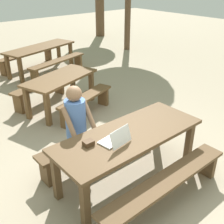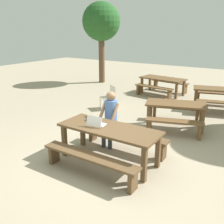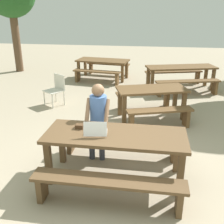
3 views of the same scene
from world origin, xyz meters
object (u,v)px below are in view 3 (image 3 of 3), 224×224
object	(u,v)px
plastic_chair	(56,89)
picnic_table_mid	(103,62)
laptop	(96,131)
picnic_table_front	(115,140)
person_seated	(98,116)
picnic_table_distant	(181,70)
picnic_table_rear	(152,93)
small_pouch	(80,126)

from	to	relation	value
plastic_chair	picnic_table_mid	world-z (taller)	plastic_chair
laptop	picnic_table_front	bearing A→B (deg)	-177.23
picnic_table_front	plastic_chair	bearing A→B (deg)	123.32
picnic_table_front	laptop	xyz separation A→B (m)	(-0.29, -0.05, 0.16)
plastic_chair	picnic_table_mid	bearing A→B (deg)	110.27
person_seated	picnic_table_distant	size ratio (longest dim) A/B	0.58
picnic_table_rear	picnic_table_distant	xyz separation A→B (m)	(0.88, 2.57, 0.03)
small_pouch	plastic_chair	world-z (taller)	small_pouch
person_seated	picnic_table_front	bearing A→B (deg)	-58.56
picnic_table_front	picnic_table_distant	xyz separation A→B (m)	(1.38, 5.18, -0.02)
picnic_table_front	laptop	distance (m)	0.33
picnic_table_front	picnic_table_rear	distance (m)	2.66
laptop	picnic_table_distant	bearing A→B (deg)	-115.68
picnic_table_front	picnic_table_mid	size ratio (longest dim) A/B	1.09
small_pouch	plastic_chair	xyz separation A→B (m)	(-1.49, 3.04, -0.35)
laptop	picnic_table_mid	world-z (taller)	laptop
laptop	picnic_table_distant	world-z (taller)	laptop
small_pouch	picnic_table_distant	size ratio (longest dim) A/B	0.05
picnic_table_front	plastic_chair	distance (m)	3.78
small_pouch	laptop	bearing A→B (deg)	-30.67
laptop	small_pouch	xyz separation A→B (m)	(-0.29, 0.17, -0.02)
picnic_table_rear	picnic_table_distant	world-z (taller)	picnic_table_distant
small_pouch	picnic_table_distant	bearing A→B (deg)	68.79
picnic_table_front	picnic_table_distant	distance (m)	5.36
picnic_table_rear	small_pouch	bearing A→B (deg)	-131.48
plastic_chair	picnic_table_rear	bearing A→B (deg)	22.09
person_seated	picnic_table_mid	distance (m)	5.59
picnic_table_distant	laptop	bearing A→B (deg)	-123.60
small_pouch	person_seated	xyz separation A→B (m)	(0.19, 0.53, -0.02)
small_pouch	person_seated	size ratio (longest dim) A/B	0.09
person_seated	picnic_table_rear	bearing A→B (deg)	65.48
picnic_table_rear	picnic_table_distant	size ratio (longest dim) A/B	0.77
person_seated	laptop	bearing A→B (deg)	-81.44
picnic_table_rear	laptop	bearing A→B (deg)	-124.48
person_seated	small_pouch	bearing A→B (deg)	-109.64
picnic_table_front	picnic_table_mid	distance (m)	6.30
plastic_chair	picnic_table_rear	world-z (taller)	plastic_chair
laptop	picnic_table_distant	size ratio (longest dim) A/B	0.16
plastic_chair	person_seated	bearing A→B (deg)	-22.11
picnic_table_rear	plastic_chair	bearing A→B (deg)	150.03
picnic_table_front	plastic_chair	xyz separation A→B (m)	(-2.07, 3.16, -0.22)
picnic_table_mid	person_seated	bearing A→B (deg)	-72.50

